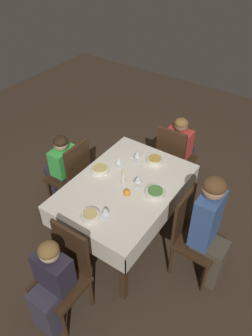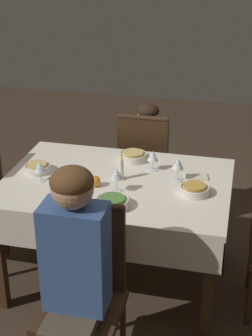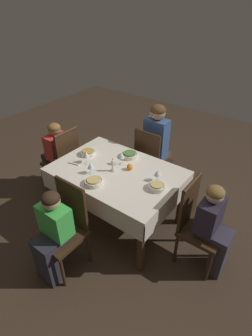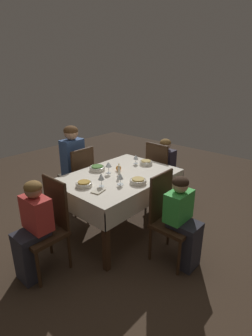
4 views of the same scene
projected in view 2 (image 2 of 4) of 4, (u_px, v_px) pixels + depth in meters
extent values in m
plane|color=#3D2D21|center=(117.00, 279.00, 3.45)|extent=(8.00, 8.00, 0.00)
cube|color=silver|center=(116.00, 183.00, 3.14)|extent=(1.38, 0.97, 0.04)
cube|color=silver|center=(133.00, 168.00, 3.61)|extent=(1.38, 0.01, 0.20)
cube|color=silver|center=(95.00, 242.00, 2.77)|extent=(1.38, 0.01, 0.20)
cube|color=silver|center=(229.00, 213.00, 3.05)|extent=(0.01, 0.97, 0.20)
cube|color=silver|center=(14.00, 188.00, 3.33)|extent=(0.01, 0.97, 0.20)
cube|color=#3D2616|center=(219.00, 214.00, 3.54)|extent=(0.06, 0.06, 0.71)
cube|color=#3D2616|center=(49.00, 195.00, 3.79)|extent=(0.06, 0.06, 0.71)
cube|color=#3D2616|center=(208.00, 289.00, 2.81)|extent=(0.06, 0.06, 0.71)
cube|color=#382314|center=(80.00, 312.00, 2.55)|extent=(0.40, 0.40, 0.04)
cube|color=#382314|center=(90.00, 247.00, 2.60)|extent=(0.37, 0.03, 0.49)
cylinder|color=#382314|center=(88.00, 204.00, 2.49)|extent=(0.36, 0.04, 0.04)
cylinder|color=#382314|center=(62.00, 317.00, 2.83)|extent=(0.03, 0.03, 0.40)
cylinder|color=#382314|center=(123.00, 328.00, 2.76)|extent=(0.03, 0.03, 0.40)
cylinder|color=#382314|center=(5.00, 229.00, 3.65)|extent=(0.03, 0.03, 0.40)
cylinder|color=#382314|center=(249.00, 297.00, 2.99)|extent=(0.03, 0.03, 0.40)
cylinder|color=#382314|center=(250.00, 262.00, 3.29)|extent=(0.03, 0.03, 0.40)
cube|color=#382314|center=(146.00, 172.00, 3.99)|extent=(0.40, 0.40, 0.04)
cube|color=#382314|center=(142.00, 150.00, 3.71)|extent=(0.37, 0.03, 0.49)
cylinder|color=#382314|center=(143.00, 118.00, 3.61)|extent=(0.36, 0.04, 0.04)
cylinder|color=#382314|center=(171.00, 189.00, 4.20)|extent=(0.03, 0.03, 0.40)
cylinder|color=#382314|center=(129.00, 185.00, 4.27)|extent=(0.03, 0.03, 0.40)
cylinder|color=#382314|center=(164.00, 210.00, 3.89)|extent=(0.03, 0.03, 0.40)
cylinder|color=#382314|center=(119.00, 205.00, 3.97)|extent=(0.03, 0.03, 0.40)
cube|color=#4C4233|center=(73.00, 320.00, 2.43)|extent=(0.24, 0.31, 0.06)
cube|color=#38568E|center=(76.00, 257.00, 2.37)|extent=(0.30, 0.18, 0.54)
sphere|color=tan|center=(72.00, 188.00, 2.22)|extent=(0.19, 0.19, 0.19)
ellipsoid|color=brown|center=(72.00, 181.00, 2.20)|extent=(0.19, 0.19, 0.13)
cube|color=#282833|center=(151.00, 184.00, 4.25)|extent=(0.23, 0.14, 0.44)
cube|color=#282833|center=(149.00, 160.00, 4.07)|extent=(0.24, 0.31, 0.06)
cube|color=green|center=(148.00, 143.00, 3.92)|extent=(0.30, 0.18, 0.31)
sphere|color=#D6A884|center=(148.00, 115.00, 3.82)|extent=(0.16, 0.16, 0.16)
ellipsoid|color=black|center=(148.00, 111.00, 3.81)|extent=(0.16, 0.16, 0.11)
cylinder|color=silver|center=(112.00, 204.00, 2.84)|extent=(0.19, 0.19, 0.04)
torus|color=silver|center=(112.00, 200.00, 2.83)|extent=(0.19, 0.19, 0.01)
cylinder|color=#4C7F38|center=(112.00, 199.00, 2.83)|extent=(0.14, 0.14, 0.02)
cylinder|color=white|center=(117.00, 191.00, 3.01)|extent=(0.06, 0.06, 0.00)
cylinder|color=white|center=(117.00, 185.00, 2.99)|extent=(0.01, 0.01, 0.08)
cone|color=white|center=(117.00, 174.00, 2.96)|extent=(0.07, 0.07, 0.06)
cylinder|color=white|center=(117.00, 176.00, 2.97)|extent=(0.04, 0.04, 0.03)
cylinder|color=silver|center=(38.00, 169.00, 3.24)|extent=(0.17, 0.17, 0.04)
torus|color=silver|center=(37.00, 166.00, 3.24)|extent=(0.17, 0.17, 0.01)
cylinder|color=tan|center=(37.00, 165.00, 3.23)|extent=(0.12, 0.12, 0.02)
cylinder|color=white|center=(41.00, 180.00, 3.13)|extent=(0.06, 0.06, 0.00)
cylinder|color=white|center=(40.00, 176.00, 3.12)|extent=(0.01, 0.01, 0.06)
cone|color=white|center=(40.00, 167.00, 3.09)|extent=(0.07, 0.07, 0.06)
cylinder|color=white|center=(40.00, 169.00, 3.10)|extent=(0.04, 0.04, 0.03)
cylinder|color=silver|center=(194.00, 191.00, 2.98)|extent=(0.18, 0.18, 0.04)
torus|color=silver|center=(195.00, 187.00, 2.97)|extent=(0.18, 0.18, 0.01)
cylinder|color=gold|center=(195.00, 186.00, 2.97)|extent=(0.13, 0.13, 0.02)
cylinder|color=white|center=(177.00, 180.00, 3.14)|extent=(0.06, 0.06, 0.00)
cylinder|color=white|center=(177.00, 174.00, 3.12)|extent=(0.01, 0.01, 0.08)
cone|color=white|center=(178.00, 163.00, 3.09)|extent=(0.07, 0.07, 0.07)
cylinder|color=white|center=(178.00, 165.00, 3.09)|extent=(0.04, 0.04, 0.03)
cylinder|color=silver|center=(133.00, 157.00, 3.41)|extent=(0.19, 0.19, 0.04)
torus|color=silver|center=(133.00, 154.00, 3.40)|extent=(0.18, 0.18, 0.01)
cylinder|color=tan|center=(133.00, 153.00, 3.40)|extent=(0.13, 0.13, 0.02)
cylinder|color=white|center=(152.00, 169.00, 3.27)|extent=(0.07, 0.07, 0.00)
cylinder|color=white|center=(153.00, 165.00, 3.26)|extent=(0.01, 0.01, 0.06)
cone|color=white|center=(153.00, 156.00, 3.23)|extent=(0.07, 0.07, 0.07)
cylinder|color=white|center=(153.00, 157.00, 3.24)|extent=(0.04, 0.04, 0.03)
cylinder|color=beige|center=(121.00, 178.00, 3.15)|extent=(0.05, 0.05, 0.01)
cylinder|color=white|center=(121.00, 168.00, 3.13)|extent=(0.03, 0.03, 0.12)
ellipsoid|color=#F9C64C|center=(121.00, 157.00, 3.09)|extent=(0.01, 0.01, 0.03)
sphere|color=orange|center=(95.00, 181.00, 3.05)|extent=(0.07, 0.07, 0.07)
cube|color=beige|center=(196.00, 177.00, 3.17)|extent=(0.15, 0.12, 0.01)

